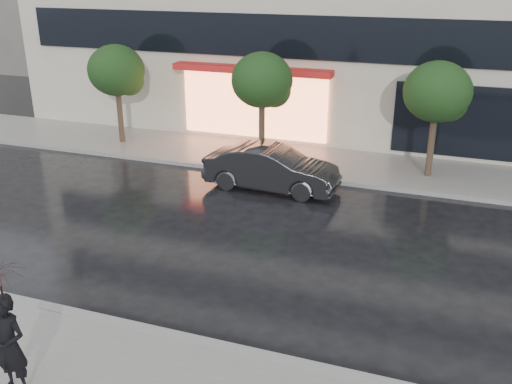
% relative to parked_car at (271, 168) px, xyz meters
% --- Properties ---
extents(ground, '(120.00, 120.00, 0.00)m').
position_rel_parked_car_xyz_m(ground, '(1.74, -7.30, -0.71)').
color(ground, black).
rests_on(ground, ground).
extents(sidewalk_far, '(60.00, 3.50, 0.12)m').
position_rel_parked_car_xyz_m(sidewalk_far, '(1.74, 2.95, -0.65)').
color(sidewalk_far, slate).
rests_on(sidewalk_far, ground).
extents(curb_near, '(60.00, 0.25, 0.14)m').
position_rel_parked_car_xyz_m(curb_near, '(1.74, -8.30, -0.64)').
color(curb_near, gray).
rests_on(curb_near, ground).
extents(curb_far, '(60.00, 0.25, 0.14)m').
position_rel_parked_car_xyz_m(curb_far, '(1.74, 1.20, -0.64)').
color(curb_far, gray).
rests_on(curb_far, ground).
extents(tree_far_west, '(2.20, 2.20, 3.99)m').
position_rel_parked_car_xyz_m(tree_far_west, '(-7.20, 2.73, 2.21)').
color(tree_far_west, '#33261C').
rests_on(tree_far_west, ground).
extents(tree_mid_west, '(2.20, 2.20, 3.99)m').
position_rel_parked_car_xyz_m(tree_mid_west, '(-1.20, 2.73, 2.21)').
color(tree_mid_west, '#33261C').
rests_on(tree_mid_west, ground).
extents(tree_mid_east, '(2.20, 2.20, 3.99)m').
position_rel_parked_car_xyz_m(tree_mid_east, '(4.80, 2.73, 2.21)').
color(tree_mid_east, '#33261C').
rests_on(tree_mid_east, ground).
extents(parked_car, '(4.38, 1.66, 1.43)m').
position_rel_parked_car_xyz_m(parked_car, '(0.00, 0.00, 0.00)').
color(parked_car, '#232326').
rests_on(parked_car, ground).
extents(pedestrian_with_umbrella, '(0.85, 0.87, 2.39)m').
position_rel_parked_car_xyz_m(pedestrian_with_umbrella, '(-1.03, -10.58, 0.85)').
color(pedestrian_with_umbrella, black).
rests_on(pedestrian_with_umbrella, sidewalk_near).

